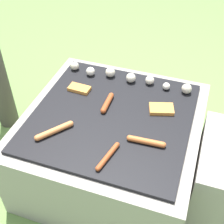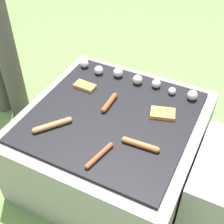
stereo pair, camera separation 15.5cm
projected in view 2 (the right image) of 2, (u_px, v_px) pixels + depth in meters
name	position (u px, v px, depth m)	size (l,w,h in m)	color
ground_plane	(112.00, 170.00, 1.87)	(14.00, 14.00, 0.00)	#608442
grill	(112.00, 145.00, 1.72)	(0.89, 0.89, 0.45)	gray
sausage_front_center	(109.00, 103.00, 1.62)	(0.03, 0.16, 0.03)	#93421E
sausage_back_right	(52.00, 125.00, 1.49)	(0.13, 0.17, 0.03)	#C6753D
sausage_back_left	(140.00, 145.00, 1.40)	(0.18, 0.04, 0.03)	#B7602D
sausage_mid_right	(99.00, 155.00, 1.36)	(0.06, 0.18, 0.02)	#93421E
bread_slice_center	(85.00, 86.00, 1.73)	(0.12, 0.07, 0.02)	#D18438
bread_slice_left	(163.00, 113.00, 1.56)	(0.14, 0.11, 0.02)	#D18438
mushroom_row	(134.00, 78.00, 1.76)	(0.72, 0.08, 0.06)	beige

